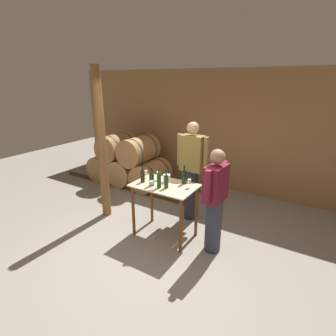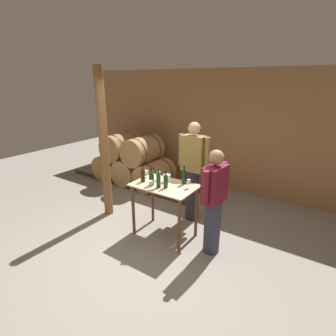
{
  "view_description": "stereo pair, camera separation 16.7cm",
  "coord_description": "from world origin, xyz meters",
  "px_view_note": "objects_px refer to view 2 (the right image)",
  "views": [
    {
      "loc": [
        1.93,
        -2.67,
        2.47
      ],
      "look_at": [
        -0.1,
        0.63,
        1.15
      ],
      "focal_mm": 28.0,
      "sensor_mm": 36.0,
      "label": 1
    },
    {
      "loc": [
        2.07,
        -2.58,
        2.47
      ],
      "look_at": [
        -0.1,
        0.63,
        1.15
      ],
      "focal_mm": 28.0,
      "sensor_mm": 36.0,
      "label": 2
    }
  ],
  "objects_px": {
    "wine_bottle_far_right": "(184,177)",
    "person_host": "(214,201)",
    "wine_glass_far_side": "(189,182)",
    "ice_bucket": "(167,178)",
    "wine_bottle_center": "(158,180)",
    "wooden_post": "(104,145)",
    "person_visitor_with_scarf": "(193,170)",
    "wine_glass_near_left": "(146,172)",
    "wine_bottle_far_left": "(143,175)",
    "wine_glass_near_right": "(151,183)",
    "wine_bottle_left": "(151,179)",
    "wine_glass_near_center": "(159,174)",
    "wine_bottle_right": "(166,181)"
  },
  "relations": [
    {
      "from": "wine_bottle_center",
      "to": "wine_bottle_far_right",
      "type": "xyz_separation_m",
      "value": [
        0.24,
        0.34,
        -0.0
      ]
    },
    {
      "from": "wine_bottle_center",
      "to": "wine_bottle_right",
      "type": "distance_m",
      "value": 0.11
    },
    {
      "from": "ice_bucket",
      "to": "wine_bottle_center",
      "type": "bearing_deg",
      "value": -84.62
    },
    {
      "from": "wine_bottle_right",
      "to": "wine_bottle_center",
      "type": "bearing_deg",
      "value": -149.85
    },
    {
      "from": "wine_bottle_far_right",
      "to": "wine_glass_far_side",
      "type": "height_order",
      "value": "wine_bottle_far_right"
    },
    {
      "from": "wine_bottle_center",
      "to": "wine_glass_near_left",
      "type": "bearing_deg",
      "value": 150.46
    },
    {
      "from": "wine_bottle_far_left",
      "to": "person_visitor_with_scarf",
      "type": "height_order",
      "value": "person_visitor_with_scarf"
    },
    {
      "from": "wine_glass_near_center",
      "to": "wine_glass_near_right",
      "type": "distance_m",
      "value": 0.41
    },
    {
      "from": "wine_glass_far_side",
      "to": "ice_bucket",
      "type": "height_order",
      "value": "wine_glass_far_side"
    },
    {
      "from": "wine_glass_near_left",
      "to": "wine_glass_near_center",
      "type": "relative_size",
      "value": 0.87
    },
    {
      "from": "wooden_post",
      "to": "wine_bottle_far_right",
      "type": "relative_size",
      "value": 9.15
    },
    {
      "from": "wine_bottle_left",
      "to": "wine_bottle_far_left",
      "type": "bearing_deg",
      "value": 167.57
    },
    {
      "from": "wine_glass_far_side",
      "to": "person_visitor_with_scarf",
      "type": "xyz_separation_m",
      "value": [
        -0.28,
        0.65,
        -0.04
      ]
    },
    {
      "from": "wine_bottle_left",
      "to": "wine_glass_near_center",
      "type": "xyz_separation_m",
      "value": [
        -0.04,
        0.26,
        -0.0
      ]
    },
    {
      "from": "wine_bottle_center",
      "to": "wooden_post",
      "type": "bearing_deg",
      "value": 173.03
    },
    {
      "from": "wooden_post",
      "to": "wine_glass_far_side",
      "type": "height_order",
      "value": "wooden_post"
    },
    {
      "from": "wine_bottle_right",
      "to": "person_host",
      "type": "relative_size",
      "value": 0.18
    },
    {
      "from": "wooden_post",
      "to": "person_visitor_with_scarf",
      "type": "relative_size",
      "value": 1.5
    },
    {
      "from": "wine_bottle_center",
      "to": "wine_glass_near_center",
      "type": "relative_size",
      "value": 2.1
    },
    {
      "from": "wine_bottle_far_left",
      "to": "wine_glass_near_right",
      "type": "relative_size",
      "value": 2.13
    },
    {
      "from": "wine_bottle_center",
      "to": "wine_glass_far_side",
      "type": "height_order",
      "value": "wine_bottle_center"
    },
    {
      "from": "wooden_post",
      "to": "wine_bottle_far_right",
      "type": "distance_m",
      "value": 1.61
    },
    {
      "from": "ice_bucket",
      "to": "person_host",
      "type": "relative_size",
      "value": 0.08
    },
    {
      "from": "wine_glass_near_center",
      "to": "ice_bucket",
      "type": "bearing_deg",
      "value": -2.87
    },
    {
      "from": "wine_bottle_left",
      "to": "ice_bucket",
      "type": "bearing_deg",
      "value": 63.89
    },
    {
      "from": "ice_bucket",
      "to": "person_host",
      "type": "distance_m",
      "value": 0.88
    },
    {
      "from": "wine_glass_far_side",
      "to": "person_host",
      "type": "relative_size",
      "value": 0.09
    },
    {
      "from": "wine_glass_far_side",
      "to": "wine_glass_near_left",
      "type": "bearing_deg",
      "value": 179.55
    },
    {
      "from": "wine_glass_near_left",
      "to": "person_visitor_with_scarf",
      "type": "distance_m",
      "value": 0.84
    },
    {
      "from": "wine_bottle_left",
      "to": "wine_glass_far_side",
      "type": "relative_size",
      "value": 1.99
    },
    {
      "from": "wine_glass_near_left",
      "to": "wine_glass_far_side",
      "type": "xyz_separation_m",
      "value": [
        0.82,
        -0.01,
        0.01
      ]
    },
    {
      "from": "wooden_post",
      "to": "wine_bottle_far_left",
      "type": "distance_m",
      "value": 1.03
    },
    {
      "from": "person_host",
      "to": "wine_glass_far_side",
      "type": "bearing_deg",
      "value": 172.39
    },
    {
      "from": "wine_bottle_far_right",
      "to": "person_host",
      "type": "relative_size",
      "value": 0.19
    },
    {
      "from": "wooden_post",
      "to": "wine_glass_near_center",
      "type": "height_order",
      "value": "wooden_post"
    },
    {
      "from": "wooden_post",
      "to": "wine_bottle_center",
      "type": "relative_size",
      "value": 8.94
    },
    {
      "from": "wooden_post",
      "to": "person_visitor_with_scarf",
      "type": "bearing_deg",
      "value": 26.78
    },
    {
      "from": "wine_bottle_right",
      "to": "wine_glass_near_center",
      "type": "relative_size",
      "value": 2.01
    },
    {
      "from": "wine_bottle_left",
      "to": "person_visitor_with_scarf",
      "type": "bearing_deg",
      "value": 73.4
    },
    {
      "from": "wine_bottle_right",
      "to": "wine_glass_near_center",
      "type": "height_order",
      "value": "wine_bottle_right"
    },
    {
      "from": "wine_bottle_far_left",
      "to": "wine_bottle_far_right",
      "type": "xyz_separation_m",
      "value": [
        0.6,
        0.28,
        0.01
      ]
    },
    {
      "from": "wine_bottle_far_right",
      "to": "wine_glass_far_side",
      "type": "relative_size",
      "value": 2.11
    },
    {
      "from": "wine_glass_near_right",
      "to": "person_host",
      "type": "height_order",
      "value": "person_host"
    },
    {
      "from": "wooden_post",
      "to": "wine_bottle_right",
      "type": "distance_m",
      "value": 1.46
    },
    {
      "from": "wine_bottle_right",
      "to": "wine_bottle_far_right",
      "type": "relative_size",
      "value": 0.98
    },
    {
      "from": "wine_bottle_left",
      "to": "wine_glass_near_left",
      "type": "distance_m",
      "value": 0.36
    },
    {
      "from": "person_visitor_with_scarf",
      "to": "wine_glass_near_right",
      "type": "bearing_deg",
      "value": -99.59
    },
    {
      "from": "wine_glass_far_side",
      "to": "wine_glass_near_right",
      "type": "bearing_deg",
      "value": -142.2
    },
    {
      "from": "wine_glass_near_left",
      "to": "wine_bottle_center",
      "type": "bearing_deg",
      "value": -29.54
    },
    {
      "from": "wine_bottle_right",
      "to": "ice_bucket",
      "type": "xyz_separation_m",
      "value": [
        -0.12,
        0.21,
        -0.05
      ]
    }
  ]
}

